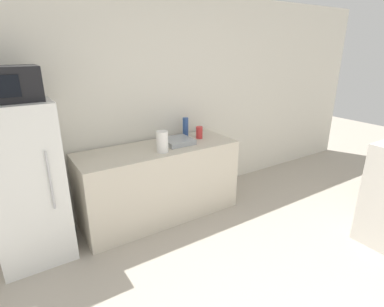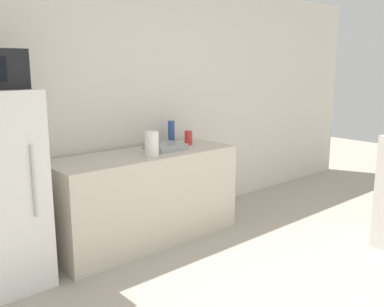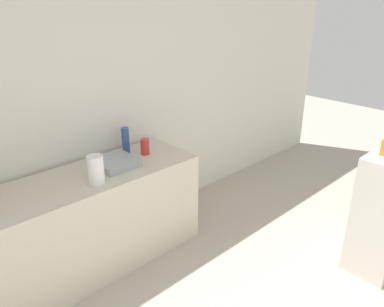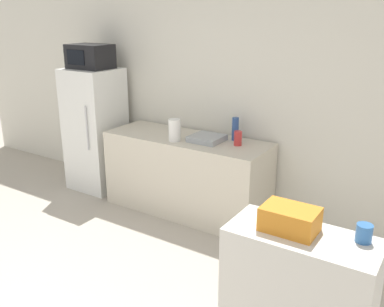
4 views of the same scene
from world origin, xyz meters
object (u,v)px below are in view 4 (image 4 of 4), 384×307
refrigerator (96,130)px  basket (290,219)px  bottle_tall (235,129)px  paper_towel_roll (175,130)px  bottle_short (238,138)px  microwave (90,56)px  jar (364,233)px

refrigerator → basket: bearing=-28.3°
bottle_tall → refrigerator: bearing=-173.3°
basket → paper_towel_roll: 2.45m
refrigerator → paper_towel_roll: bearing=-6.5°
refrigerator → paper_towel_roll: refrigerator is taller
bottle_short → paper_towel_roll: paper_towel_roll is taller
microwave → bottle_short: microwave is taller
bottle_short → paper_towel_roll: 0.68m
microwave → refrigerator: bearing=70.4°
refrigerator → bottle_short: (1.98, 0.07, 0.19)m
refrigerator → paper_towel_roll: size_ratio=6.53×
refrigerator → bottle_short: size_ratio=10.28×
paper_towel_roll → microwave: bearing=173.5°
microwave → paper_towel_roll: size_ratio=2.17×
bottle_tall → bottle_short: bearing=-53.9°
bottle_tall → microwave: bearing=-173.3°
jar → paper_towel_roll: 2.68m
refrigerator → bottle_tall: (1.87, 0.22, 0.24)m
basket → jar: size_ratio=3.05×
microwave → paper_towel_roll: 1.51m
bottle_tall → jar: size_ratio=2.59×
basket → paper_towel_roll: bearing=139.8°
basket → refrigerator: bearing=151.7°
bottle_tall → basket: size_ratio=0.85×
bottle_tall → jar: 2.52m
refrigerator → microwave: microwave is taller
bottle_short → basket: basket is taller
bottle_short → basket: bearing=-55.7°
basket → jar: 0.37m
microwave → basket: 3.68m
basket → paper_towel_roll: (-1.87, 1.57, -0.15)m
bottle_short → microwave: bearing=-178.0°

